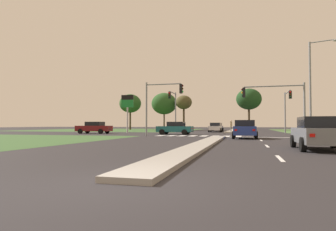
# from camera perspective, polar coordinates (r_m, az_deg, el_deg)

# --- Properties ---
(ground_plane) EXTENTS (200.00, 200.00, 0.00)m
(ground_plane) POSITION_cam_1_polar(r_m,az_deg,el_deg) (35.42, 11.07, -3.67)
(ground_plane) COLOR #282628
(grass_verge_far_left) EXTENTS (35.00, 35.00, 0.01)m
(grass_verge_far_left) POSITION_cam_1_polar(r_m,az_deg,el_deg) (65.99, -10.14, -2.79)
(grass_verge_far_left) COLOR #385B2D
(grass_verge_far_left) RESTS_ON ground
(median_island_near) EXTENTS (1.20, 22.00, 0.14)m
(median_island_near) POSITION_cam_1_polar(r_m,az_deg,el_deg) (16.52, 6.72, -5.64)
(median_island_near) COLOR gray
(median_island_near) RESTS_ON ground
(median_island_far) EXTENTS (1.20, 36.00, 0.14)m
(median_island_far) POSITION_cam_1_polar(r_m,az_deg,el_deg) (60.38, 12.62, -2.80)
(median_island_far) COLOR #ADA89E
(median_island_far) RESTS_ON ground
(lane_dash_near) EXTENTS (0.14, 2.00, 0.01)m
(lane_dash_near) POSITION_cam_1_polar(r_m,az_deg,el_deg) (10.97, 21.08, -7.85)
(lane_dash_near) COLOR silver
(lane_dash_near) RESTS_ON ground
(lane_dash_second) EXTENTS (0.14, 2.00, 0.01)m
(lane_dash_second) POSITION_cam_1_polar(r_m,az_deg,el_deg) (16.92, 18.85, -5.69)
(lane_dash_second) COLOR silver
(lane_dash_second) RESTS_ON ground
(lane_dash_third) EXTENTS (0.14, 2.00, 0.01)m
(lane_dash_third) POSITION_cam_1_polar(r_m,az_deg,el_deg) (22.90, 17.79, -4.66)
(lane_dash_third) COLOR silver
(lane_dash_third) RESTS_ON ground
(lane_dash_fourth) EXTENTS (0.14, 2.00, 0.01)m
(lane_dash_fourth) POSITION_cam_1_polar(r_m,az_deg,el_deg) (28.89, 17.18, -4.05)
(lane_dash_fourth) COLOR silver
(lane_dash_fourth) RESTS_ON ground
(edge_line_right) EXTENTS (0.14, 24.00, 0.01)m
(edge_line_right) POSITION_cam_1_polar(r_m,az_deg,el_deg) (17.94, 29.52, -5.33)
(edge_line_right) COLOR silver
(edge_line_right) RESTS_ON ground
(stop_bar_near) EXTENTS (6.40, 0.50, 0.01)m
(stop_bar_near) POSITION_cam_1_polar(r_m,az_deg,el_deg) (28.38, 17.83, -4.09)
(stop_bar_near) COLOR silver
(stop_bar_near) RESTS_ON ground
(crosswalk_bar_near) EXTENTS (0.70, 2.80, 0.01)m
(crosswalk_bar_near) POSITION_cam_1_polar(r_m,az_deg,el_deg) (31.38, -1.34, -3.94)
(crosswalk_bar_near) COLOR silver
(crosswalk_bar_near) RESTS_ON ground
(crosswalk_bar_second) EXTENTS (0.70, 2.80, 0.01)m
(crosswalk_bar_second) POSITION_cam_1_polar(r_m,az_deg,el_deg) (31.08, 0.70, -3.96)
(crosswalk_bar_second) COLOR silver
(crosswalk_bar_second) RESTS_ON ground
(crosswalk_bar_third) EXTENTS (0.70, 2.80, 0.01)m
(crosswalk_bar_third) POSITION_cam_1_polar(r_m,az_deg,el_deg) (30.82, 2.78, -3.98)
(crosswalk_bar_third) COLOR silver
(crosswalk_bar_third) RESTS_ON ground
(crosswalk_bar_fourth) EXTENTS (0.70, 2.80, 0.01)m
(crosswalk_bar_fourth) POSITION_cam_1_polar(r_m,az_deg,el_deg) (30.60, 4.89, -3.99)
(crosswalk_bar_fourth) COLOR silver
(crosswalk_bar_fourth) RESTS_ON ground
(crosswalk_bar_fifth) EXTENTS (0.70, 2.80, 0.01)m
(crosswalk_bar_fifth) POSITION_cam_1_polar(r_m,az_deg,el_deg) (30.43, 7.03, -4.00)
(crosswalk_bar_fifth) COLOR silver
(crosswalk_bar_fifth) RESTS_ON ground
(crosswalk_bar_sixth) EXTENTS (0.70, 2.80, 0.01)m
(crosswalk_bar_sixth) POSITION_cam_1_polar(r_m,az_deg,el_deg) (30.29, 9.19, -4.00)
(crosswalk_bar_sixth) COLOR silver
(crosswalk_bar_sixth) RESTS_ON ground
(crosswalk_bar_seventh) EXTENTS (0.70, 2.80, 0.01)m
(crosswalk_bar_seventh) POSITION_cam_1_polar(r_m,az_deg,el_deg) (30.20, 11.37, -3.99)
(crosswalk_bar_seventh) COLOR silver
(crosswalk_bar_seventh) RESTS_ON ground
(crosswalk_bar_eighth) EXTENTS (0.70, 2.80, 0.01)m
(crosswalk_bar_eighth) POSITION_cam_1_polar(r_m,az_deg,el_deg) (30.15, 13.55, -3.98)
(crosswalk_bar_eighth) COLOR silver
(crosswalk_bar_eighth) RESTS_ON ground
(car_teal_near) EXTENTS (4.19, 2.06, 1.51)m
(car_teal_near) POSITION_cam_1_polar(r_m,az_deg,el_deg) (34.25, 1.42, -2.48)
(car_teal_near) COLOR #19565B
(car_teal_near) RESTS_ON ground
(car_blue_second) EXTENTS (2.03, 4.19, 1.56)m
(car_blue_second) POSITION_cam_1_polar(r_m,az_deg,el_deg) (25.83, 14.81, -2.59)
(car_blue_second) COLOR navy
(car_blue_second) RESTS_ON ground
(car_white_third) EXTENTS (1.96, 4.39, 1.48)m
(car_white_third) POSITION_cam_1_polar(r_m,az_deg,el_deg) (46.69, 9.28, -2.29)
(car_white_third) COLOR silver
(car_white_third) RESTS_ON ground
(car_grey_fourth) EXTENTS (2.09, 4.19, 1.55)m
(car_grey_fourth) POSITION_cam_1_polar(r_m,az_deg,el_deg) (15.37, 27.51, -3.05)
(car_grey_fourth) COLOR slate
(car_grey_fourth) RESTS_ON ground
(car_navy_fifth) EXTENTS (2.00, 4.29, 1.49)m
(car_navy_fifth) POSITION_cam_1_polar(r_m,az_deg,el_deg) (52.69, 9.62, -2.22)
(car_navy_fifth) COLOR #161E47
(car_navy_fifth) RESTS_ON ground
(car_maroon_sixth) EXTENTS (4.62, 2.02, 1.55)m
(car_maroon_sixth) POSITION_cam_1_polar(r_m,az_deg,el_deg) (39.44, -14.28, -2.30)
(car_maroon_sixth) COLOR maroon
(car_maroon_sixth) RESTS_ON ground
(traffic_signal_far_left) EXTENTS (0.32, 3.90, 5.98)m
(traffic_signal_far_left) POSITION_cam_1_polar(r_m,az_deg,el_deg) (41.89, 1.07, 2.13)
(traffic_signal_far_left) COLOR gray
(traffic_signal_far_left) RESTS_ON ground
(traffic_signal_near_left) EXTENTS (4.04, 0.32, 5.59)m
(traffic_signal_near_left) POSITION_cam_1_polar(r_m,az_deg,el_deg) (30.07, -1.66, 3.23)
(traffic_signal_near_left) COLOR gray
(traffic_signal_near_left) RESTS_ON ground
(traffic_signal_near_right) EXTENTS (5.68, 0.32, 5.03)m
(traffic_signal_near_right) POSITION_cam_1_polar(r_m,az_deg,el_deg) (28.98, 20.86, 3.00)
(traffic_signal_near_right) COLOR gray
(traffic_signal_near_right) RESTS_ON ground
(traffic_signal_far_right) EXTENTS (0.32, 5.15, 5.53)m
(traffic_signal_far_right) POSITION_cam_1_polar(r_m,az_deg,el_deg) (40.46, 22.29, 2.11)
(traffic_signal_far_right) COLOR gray
(traffic_signal_far_right) RESTS_ON ground
(street_lamp_second) EXTENTS (2.54, 0.97, 9.46)m
(street_lamp_second) POSITION_cam_1_polar(r_m,az_deg,el_deg) (32.41, 26.49, 5.70)
(street_lamp_second) COLOR gray
(street_lamp_second) RESTS_ON ground
(pedestrian_at_median) EXTENTS (0.34, 0.34, 1.71)m
(pedestrian_at_median) POSITION_cam_1_polar(r_m,az_deg,el_deg) (45.06, 12.23, -1.76)
(pedestrian_at_median) COLOR #4C4C4C
(pedestrian_at_median) RESTS_ON median_island_far
(fuel_price_totem) EXTENTS (1.80, 0.24, 5.46)m
(fuel_price_totem) POSITION_cam_1_polar(r_m,az_deg,el_deg) (42.34, -7.95, 2.01)
(fuel_price_totem) COLOR silver
(fuel_price_totem) RESTS_ON ground
(treeline_near) EXTENTS (5.04, 5.04, 8.24)m
(treeline_near) POSITION_cam_1_polar(r_m,az_deg,el_deg) (68.14, -7.41, 2.34)
(treeline_near) COLOR #423323
(treeline_near) RESTS_ON ground
(treeline_second) EXTENTS (5.45, 5.45, 8.02)m
(treeline_second) POSITION_cam_1_polar(r_m,az_deg,el_deg) (62.80, -0.76, 2.33)
(treeline_second) COLOR #423323
(treeline_second) RESTS_ON ground
(treeline_third) EXTENTS (3.39, 3.39, 7.26)m
(treeline_third) POSITION_cam_1_polar(r_m,az_deg,el_deg) (60.60, 3.11, 2.53)
(treeline_third) COLOR #423323
(treeline_third) RESTS_ON ground
(treeline_fourth) EXTENTS (5.37, 5.37, 8.98)m
(treeline_fourth) POSITION_cam_1_polar(r_m,az_deg,el_deg) (65.26, 15.56, 3.09)
(treeline_fourth) COLOR #423323
(treeline_fourth) RESTS_ON ground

